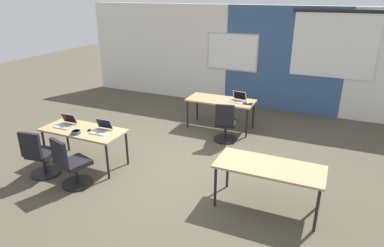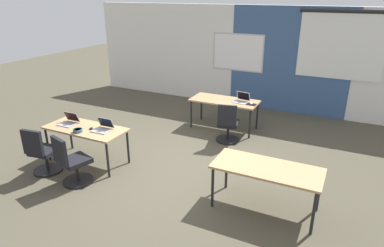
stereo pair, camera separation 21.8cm
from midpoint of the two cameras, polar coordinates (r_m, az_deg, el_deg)
The scene contains 15 objects.
ground_plane at distance 6.50m, azimuth -0.77°, elevation -7.39°, with size 24.00×24.00×0.00m.
back_wall_assembly at distance 9.76m, azimuth 10.86°, elevation 10.95°, with size 10.00×0.27×2.80m.
desk_near_left at distance 6.70m, azimuth -16.67°, elevation -1.17°, with size 1.60×0.70×0.72m.
desk_near_right at distance 5.18m, azimuth 13.76°, elevation -7.81°, with size 1.60×0.70×0.72m.
desk_far_center at distance 8.10m, azimuth 6.27°, elevation 3.57°, with size 1.60×0.70×0.72m.
laptop_near_left_end at distance 6.95m, azimuth -19.33°, elevation 0.28°, with size 0.34×0.33×0.22m.
chair_near_left_end at distance 6.66m, azimuth -23.11°, elevation -4.86°, with size 0.52×0.57×0.92m.
laptop_near_left_inner at distance 6.45m, azimuth -13.95°, elevation -0.73°, with size 0.34×0.33×0.22m.
mouse_near_left_inner at distance 6.57m, azimuth -15.82°, elevation -0.81°, with size 0.08×0.11×0.03m.
chair_near_left_inner at distance 6.12m, azimuth -18.67°, elevation -6.57°, with size 0.55×0.60×0.92m.
laptop_far_right at distance 7.97m, azimuth 9.12°, elevation 3.95°, with size 0.37×0.35×0.23m.
mousepad_far_right at distance 7.85m, azimuth 10.80°, elevation 3.18°, with size 0.22×0.19×0.00m.
mouse_far_right at distance 7.84m, azimuth 10.81°, elevation 3.31°, with size 0.06×0.10×0.03m.
chair_far_right at distance 7.43m, azimuth 6.91°, elevation -0.46°, with size 0.52×0.58×0.92m.
snack_bowl at distance 6.50m, azimuth -17.87°, elevation -1.10°, with size 0.18×0.18×0.06m.
Camera 2 is at (2.68, -5.02, 3.14)m, focal length 31.52 mm.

